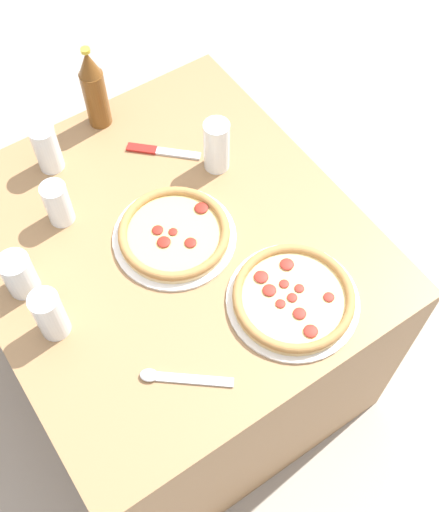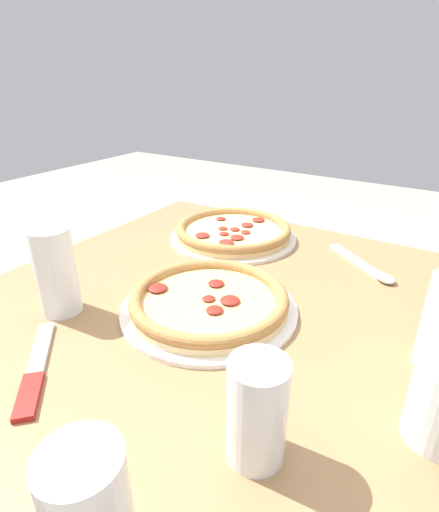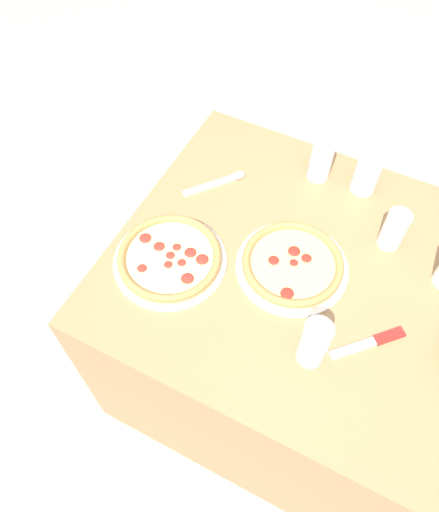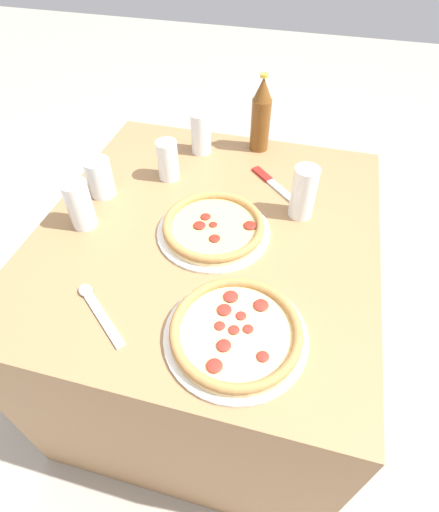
# 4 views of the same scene
# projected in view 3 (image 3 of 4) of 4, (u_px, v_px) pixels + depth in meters

# --- Properties ---
(ground_plane) EXTENTS (8.00, 8.00, 0.00)m
(ground_plane) POSITION_uv_depth(u_px,v_px,m) (273.00, 367.00, 1.93)
(ground_plane) COLOR #A89E8E
(table) EXTENTS (0.97, 0.89, 0.73)m
(table) POSITION_uv_depth(u_px,v_px,m) (284.00, 325.00, 1.63)
(table) COLOR #997047
(table) RESTS_ON ground_plane
(pizza_pepperoni) EXTENTS (0.30, 0.30, 0.04)m
(pizza_pepperoni) POSITION_uv_depth(u_px,v_px,m) (292.00, 264.00, 1.30)
(pizza_pepperoni) COLOR white
(pizza_pepperoni) RESTS_ON table
(pizza_margherita) EXTENTS (0.30, 0.30, 0.04)m
(pizza_margherita) POSITION_uv_depth(u_px,v_px,m) (170.00, 258.00, 1.31)
(pizza_margherita) COLOR silver
(pizza_margherita) RESTS_ON table
(glass_iced_tea) EXTENTS (0.06, 0.06, 0.12)m
(glass_iced_tea) POSITION_uv_depth(u_px,v_px,m) (394.00, 231.00, 1.32)
(glass_iced_tea) COLOR white
(glass_iced_tea) RESTS_ON table
(glass_mango_juice) EXTENTS (0.07, 0.07, 0.15)m
(glass_mango_juice) POSITION_uv_depth(u_px,v_px,m) (314.00, 344.00, 1.12)
(glass_mango_juice) COLOR white
(glass_mango_juice) RESTS_ON table
(glass_cola) EXTENTS (0.07, 0.07, 0.11)m
(glass_cola) POSITION_uv_depth(u_px,v_px,m) (366.00, 176.00, 1.43)
(glass_cola) COLOR white
(glass_cola) RESTS_ON table
(glass_red_wine) EXTENTS (0.07, 0.07, 0.13)m
(glass_red_wine) POSITION_uv_depth(u_px,v_px,m) (321.00, 160.00, 1.45)
(glass_red_wine) COLOR white
(glass_red_wine) RESTS_ON table
(knife) EXTENTS (0.15, 0.16, 0.01)m
(knife) POSITION_uv_depth(u_px,v_px,m) (371.00, 342.00, 1.19)
(knife) COLOR maroon
(knife) RESTS_ON table
(spoon) EXTENTS (0.14, 0.17, 0.01)m
(spoon) POSITION_uv_depth(u_px,v_px,m) (222.00, 181.00, 1.48)
(spoon) COLOR silver
(spoon) RESTS_ON table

